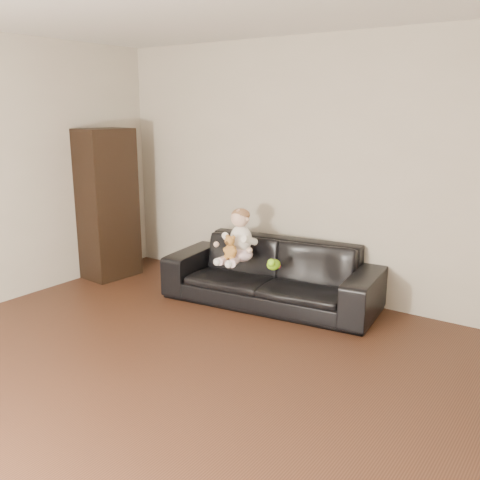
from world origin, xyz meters
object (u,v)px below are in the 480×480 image
Objects in this scene: sofa at (271,273)px; cabinet at (108,204)px; teddy_bear at (230,248)px; toy_green at (274,265)px; toy_blue_disc at (275,267)px; toy_rattle at (278,266)px; baby at (239,239)px.

cabinet is (-2.00, -0.30, 0.53)m from sofa.
sofa is 8.86× the size of teddy_bear.
toy_blue_disc is at bearing 115.02° from toy_green.
cabinet is 2.19m from toy_rattle.
cabinet reaches higher than baby.
teddy_bear reaches higher than toy_rattle.
teddy_bear is 1.58× the size of toy_green.
toy_green reaches higher than toy_rattle.
teddy_bear reaches higher than toy_blue_disc.
sofa reaches higher than toy_green.
teddy_bear is at bearing -164.56° from toy_green.
toy_rattle reaches higher than toy_blue_disc.
baby is (1.69, 0.19, -0.20)m from cabinet.
cabinet reaches higher than toy_rattle.
baby reaches higher than toy_green.
teddy_bear is at bearing -143.86° from sofa.
cabinet is 1.72m from baby.
toy_blue_disc is at bearing 10.86° from cabinet.
baby reaches higher than teddy_bear.
cabinet is at bearing -178.26° from sofa.
toy_blue_disc is (-0.05, 0.02, -0.02)m from toy_rattle.
toy_rattle is at bearing -11.71° from baby.
cabinet is at bearing 169.17° from teddy_bear.
cabinet reaches higher than toy_blue_disc.
cabinet is at bearing -174.84° from toy_rattle.
cabinet is 11.16× the size of toy_green.
toy_green is (0.42, 0.12, -0.13)m from teddy_bear.
toy_rattle is at bearing -45.90° from sofa.
cabinet reaches higher than sofa.
cabinet is 26.62× the size of toy_rattle.
toy_rattle is at bearing 75.64° from toy_green.
toy_blue_disc is at bearing 14.66° from teddy_bear.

